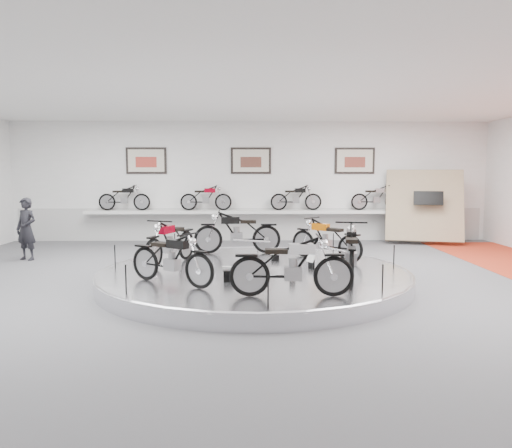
{
  "coord_description": "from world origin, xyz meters",
  "views": [
    {
      "loc": [
        -0.17,
        -9.88,
        2.33
      ],
      "look_at": [
        0.04,
        0.6,
        1.23
      ],
      "focal_mm": 35.0,
      "sensor_mm": 36.0,
      "label": 1
    }
  ],
  "objects_px": {
    "bike_a": "(326,239)",
    "bike_b": "(237,232)",
    "bike_c": "(171,242)",
    "bike_d": "(171,258)",
    "visitor": "(26,229)",
    "shelf": "(251,212)",
    "display_platform": "(254,277)",
    "bike_f": "(351,252)",
    "bike_e": "(292,266)"
  },
  "relations": [
    {
      "from": "bike_b",
      "to": "bike_c",
      "type": "xyz_separation_m",
      "value": [
        -1.43,
        -1.49,
        -0.03
      ]
    },
    {
      "from": "shelf",
      "to": "bike_a",
      "type": "relative_size",
      "value": 6.66
    },
    {
      "from": "display_platform",
      "to": "bike_a",
      "type": "bearing_deg",
      "value": 35.12
    },
    {
      "from": "display_platform",
      "to": "bike_b",
      "type": "relative_size",
      "value": 3.5
    },
    {
      "from": "bike_a",
      "to": "bike_d",
      "type": "relative_size",
      "value": 1.01
    },
    {
      "from": "bike_a",
      "to": "bike_c",
      "type": "xyz_separation_m",
      "value": [
        -3.49,
        -0.55,
        0.03
      ]
    },
    {
      "from": "bike_b",
      "to": "bike_a",
      "type": "bearing_deg",
      "value": 153.85
    },
    {
      "from": "bike_a",
      "to": "bike_f",
      "type": "height_order",
      "value": "bike_f"
    },
    {
      "from": "bike_e",
      "to": "display_platform",
      "type": "bearing_deg",
      "value": 105.86
    },
    {
      "from": "bike_a",
      "to": "shelf",
      "type": "bearing_deg",
      "value": -28.12
    },
    {
      "from": "bike_e",
      "to": "visitor",
      "type": "relative_size",
      "value": 1.04
    },
    {
      "from": "bike_d",
      "to": "bike_f",
      "type": "height_order",
      "value": "bike_f"
    },
    {
      "from": "shelf",
      "to": "bike_d",
      "type": "height_order",
      "value": "bike_d"
    },
    {
      "from": "shelf",
      "to": "bike_f",
      "type": "distance_m",
      "value": 7.59
    },
    {
      "from": "bike_e",
      "to": "visitor",
      "type": "xyz_separation_m",
      "value": [
        -6.55,
        5.22,
        0.02
      ]
    },
    {
      "from": "display_platform",
      "to": "shelf",
      "type": "distance_m",
      "value": 6.46
    },
    {
      "from": "bike_d",
      "to": "bike_e",
      "type": "distance_m",
      "value": 2.29
    },
    {
      "from": "bike_c",
      "to": "visitor",
      "type": "xyz_separation_m",
      "value": [
        -4.15,
        2.38,
        0.02
      ]
    },
    {
      "from": "bike_a",
      "to": "visitor",
      "type": "bearing_deg",
      "value": 30.66
    },
    {
      "from": "bike_a",
      "to": "bike_b",
      "type": "xyz_separation_m",
      "value": [
        -2.06,
        0.94,
        0.05
      ]
    },
    {
      "from": "bike_b",
      "to": "bike_e",
      "type": "distance_m",
      "value": 4.44
    },
    {
      "from": "visitor",
      "to": "bike_c",
      "type": "bearing_deg",
      "value": -8.77
    },
    {
      "from": "bike_c",
      "to": "bike_e",
      "type": "bearing_deg",
      "value": 62.41
    },
    {
      "from": "bike_b",
      "to": "bike_c",
      "type": "distance_m",
      "value": 2.07
    },
    {
      "from": "bike_f",
      "to": "bike_c",
      "type": "bearing_deg",
      "value": 77.44
    },
    {
      "from": "bike_c",
      "to": "bike_e",
      "type": "relative_size",
      "value": 1.01
    },
    {
      "from": "shelf",
      "to": "bike_a",
      "type": "xyz_separation_m",
      "value": [
        1.67,
        -5.22,
        -0.21
      ]
    },
    {
      "from": "display_platform",
      "to": "shelf",
      "type": "height_order",
      "value": "shelf"
    },
    {
      "from": "display_platform",
      "to": "bike_c",
      "type": "xyz_separation_m",
      "value": [
        -1.82,
        0.63,
        0.66
      ]
    },
    {
      "from": "bike_c",
      "to": "bike_e",
      "type": "distance_m",
      "value": 3.71
    },
    {
      "from": "bike_d",
      "to": "shelf",
      "type": "bearing_deg",
      "value": 112.8
    },
    {
      "from": "display_platform",
      "to": "bike_d",
      "type": "bearing_deg",
      "value": -139.99
    },
    {
      "from": "bike_f",
      "to": "bike_b",
      "type": "bearing_deg",
      "value": 46.54
    },
    {
      "from": "bike_b",
      "to": "bike_f",
      "type": "distance_m",
      "value": 3.79
    },
    {
      "from": "bike_d",
      "to": "bike_e",
      "type": "height_order",
      "value": "bike_e"
    },
    {
      "from": "bike_e",
      "to": "bike_f",
      "type": "relative_size",
      "value": 0.95
    },
    {
      "from": "bike_f",
      "to": "visitor",
      "type": "xyz_separation_m",
      "value": [
        -7.78,
        3.97,
        -0.01
      ]
    },
    {
      "from": "bike_d",
      "to": "bike_a",
      "type": "bearing_deg",
      "value": 71.53
    },
    {
      "from": "bike_a",
      "to": "bike_d",
      "type": "xyz_separation_m",
      "value": [
        -3.2,
        -2.45,
        -0.0
      ]
    },
    {
      "from": "bike_e",
      "to": "bike_c",
      "type": "bearing_deg",
      "value": 131.43
    },
    {
      "from": "bike_b",
      "to": "bike_c",
      "type": "bearing_deg",
      "value": 44.7
    },
    {
      "from": "bike_a",
      "to": "bike_e",
      "type": "height_order",
      "value": "bike_e"
    },
    {
      "from": "bike_a",
      "to": "bike_b",
      "type": "relative_size",
      "value": 0.9
    },
    {
      "from": "bike_a",
      "to": "visitor",
      "type": "xyz_separation_m",
      "value": [
        -7.65,
        1.83,
        0.04
      ]
    },
    {
      "from": "bike_d",
      "to": "bike_e",
      "type": "bearing_deg",
      "value": 9.89
    },
    {
      "from": "visitor",
      "to": "bike_a",
      "type": "bearing_deg",
      "value": 7.56
    },
    {
      "from": "shelf",
      "to": "visitor",
      "type": "height_order",
      "value": "visitor"
    },
    {
      "from": "bike_e",
      "to": "bike_f",
      "type": "xyz_separation_m",
      "value": [
        1.23,
        1.25,
        0.03
      ]
    },
    {
      "from": "bike_f",
      "to": "display_platform",
      "type": "bearing_deg",
      "value": 73.04
    },
    {
      "from": "bike_c",
      "to": "bike_d",
      "type": "distance_m",
      "value": 1.93
    }
  ]
}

